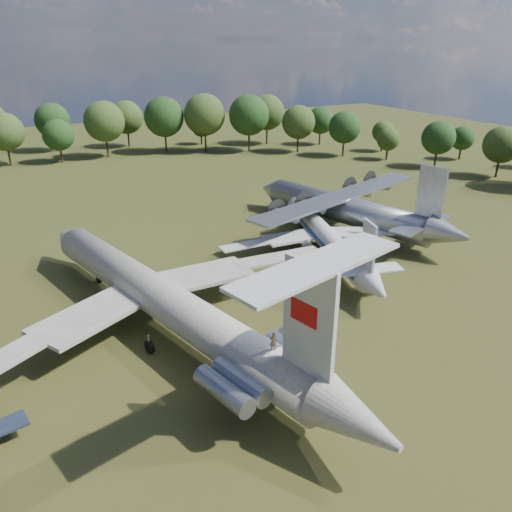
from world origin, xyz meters
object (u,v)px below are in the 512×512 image
il62_airliner (165,307)px  an12_transport (345,213)px  tu104_jet (325,240)px  person_on_il62 (273,341)px

il62_airliner → an12_transport: bearing=10.2°
tu104_jet → an12_transport: 10.97m
il62_airliner → an12_transport: (35.91, 16.04, -0.11)m
an12_transport → person_on_il62: 45.30m
tu104_jet → person_on_il62: (-23.32, -25.17, 4.56)m
an12_transport → person_on_il62: bearing=-151.3°
tu104_jet → an12_transport: bearing=53.7°
il62_airliner → an12_transport: 39.33m
il62_airliner → tu104_jet: size_ratio=1.44×
tu104_jet → person_on_il62: bearing=-116.7°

